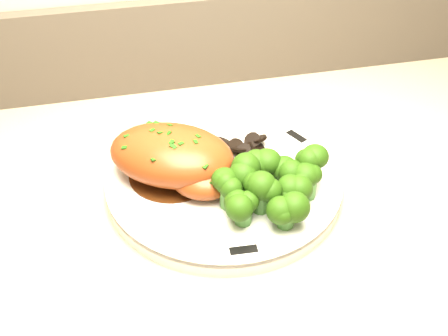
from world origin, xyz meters
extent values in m
cylinder|color=silver|center=(0.59, 1.77, 0.97)|extent=(0.29, 0.29, 0.02)
cube|color=black|center=(0.69, 1.82, 0.98)|extent=(0.02, 0.03, 0.00)
cube|color=black|center=(0.50, 1.83, 0.98)|extent=(0.02, 0.03, 0.00)
cube|color=black|center=(0.58, 1.66, 0.98)|extent=(0.03, 0.01, 0.00)
cylinder|color=#3F1F0B|center=(0.54, 1.78, 0.98)|extent=(0.09, 0.09, 0.00)
ellipsoid|color=#8F3E18|center=(0.54, 1.78, 1.01)|extent=(0.16, 0.14, 0.05)
ellipsoid|color=#8F3E18|center=(0.56, 1.75, 1.00)|extent=(0.08, 0.07, 0.03)
cube|color=#19430E|center=(0.51, 1.81, 1.03)|extent=(0.01, 0.00, 0.00)
cube|color=#19430E|center=(0.52, 1.80, 1.03)|extent=(0.01, 0.00, 0.00)
cube|color=#19430E|center=(0.53, 1.79, 1.03)|extent=(0.01, 0.00, 0.00)
cube|color=#19430E|center=(0.55, 1.78, 1.03)|extent=(0.01, 0.00, 0.00)
cube|color=#19430E|center=(0.56, 1.78, 1.03)|extent=(0.01, 0.00, 0.00)
cube|color=#19430E|center=(0.57, 1.77, 1.03)|extent=(0.01, 0.00, 0.00)
cylinder|color=black|center=(0.65, 1.80, 0.98)|extent=(0.01, 0.01, 0.01)
cylinder|color=black|center=(0.65, 1.81, 0.99)|extent=(0.02, 0.02, 0.01)
cylinder|color=black|center=(0.64, 1.81, 0.99)|extent=(0.02, 0.02, 0.01)
cylinder|color=black|center=(0.63, 1.82, 0.98)|extent=(0.02, 0.02, 0.01)
cylinder|color=black|center=(0.62, 1.82, 0.99)|extent=(0.01, 0.01, 0.01)
cylinder|color=black|center=(0.61, 1.82, 0.99)|extent=(0.02, 0.02, 0.01)
cylinder|color=black|center=(0.60, 1.81, 0.98)|extent=(0.02, 0.02, 0.01)
cylinder|color=black|center=(0.60, 1.81, 0.99)|extent=(0.02, 0.02, 0.00)
cylinder|color=black|center=(0.60, 1.80, 0.99)|extent=(0.02, 0.02, 0.01)
cylinder|color=black|center=(0.60, 1.79, 0.98)|extent=(0.02, 0.02, 0.01)
cylinder|color=black|center=(0.60, 1.79, 0.99)|extent=(0.03, 0.03, 0.01)
cylinder|color=black|center=(0.61, 1.78, 0.99)|extent=(0.02, 0.02, 0.01)
cylinder|color=black|center=(0.62, 1.78, 0.98)|extent=(0.02, 0.02, 0.01)
cylinder|color=black|center=(0.63, 1.78, 0.99)|extent=(0.03, 0.03, 0.01)
cylinder|color=black|center=(0.64, 1.79, 0.99)|extent=(0.03, 0.03, 0.02)
cylinder|color=black|center=(0.65, 1.79, 0.98)|extent=(0.03, 0.03, 0.02)
cylinder|color=#468136|center=(0.60, 1.74, 0.99)|extent=(0.02, 0.02, 0.02)
sphere|color=black|center=(0.60, 1.74, 1.01)|extent=(0.02, 0.02, 0.02)
cylinder|color=#468136|center=(0.63, 1.75, 0.99)|extent=(0.02, 0.02, 0.02)
sphere|color=black|center=(0.63, 1.75, 1.01)|extent=(0.02, 0.02, 0.02)
cylinder|color=#468136|center=(0.65, 1.73, 0.99)|extent=(0.02, 0.02, 0.02)
sphere|color=black|center=(0.65, 1.73, 1.01)|extent=(0.02, 0.02, 0.02)
cylinder|color=#468136|center=(0.61, 1.71, 0.99)|extent=(0.02, 0.02, 0.02)
sphere|color=black|center=(0.61, 1.71, 1.01)|extent=(0.02, 0.02, 0.02)
cylinder|color=#468136|center=(0.64, 1.71, 0.99)|extent=(0.02, 0.02, 0.02)
sphere|color=black|center=(0.64, 1.71, 1.01)|extent=(0.02, 0.02, 0.02)
cylinder|color=#468136|center=(0.66, 1.72, 0.99)|extent=(0.02, 0.02, 0.02)
sphere|color=black|center=(0.66, 1.72, 1.01)|extent=(0.02, 0.02, 0.02)
cylinder|color=#468136|center=(0.59, 1.70, 0.99)|extent=(0.02, 0.02, 0.02)
sphere|color=black|center=(0.59, 1.70, 1.01)|extent=(0.02, 0.02, 0.02)
cylinder|color=#468136|center=(0.63, 1.68, 0.99)|extent=(0.02, 0.02, 0.02)
sphere|color=black|center=(0.63, 1.68, 1.01)|extent=(0.02, 0.02, 0.02)
cylinder|color=#468136|center=(0.58, 1.72, 0.99)|extent=(0.02, 0.02, 0.02)
sphere|color=black|center=(0.58, 1.72, 1.01)|extent=(0.02, 0.02, 0.02)
cylinder|color=#468136|center=(0.67, 1.74, 0.99)|extent=(0.02, 0.02, 0.02)
sphere|color=black|center=(0.67, 1.74, 1.01)|extent=(0.02, 0.02, 0.02)
camera|label=1|loc=(0.49, 1.33, 1.36)|focal=45.00mm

